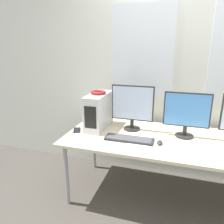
{
  "coord_description": "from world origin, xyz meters",
  "views": [
    {
      "loc": [
        -0.1,
        -1.63,
        1.61
      ],
      "look_at": [
        -0.75,
        0.46,
        0.94
      ],
      "focal_mm": 35.0,
      "sensor_mm": 36.0,
      "label": 1
    }
  ],
  "objects": [
    {
      "name": "paper_sheet_left",
      "position": [
        -0.16,
        0.22,
        0.71
      ],
      "size": [
        0.22,
        0.3,
        0.0
      ],
      "rotation": [
        0.0,
        0.0,
        0.04
      ],
      "color": "white",
      "rests_on": "desk"
    },
    {
      "name": "wall_back",
      "position": [
        0.0,
        1.04,
        1.35
      ],
      "size": [
        8.0,
        0.07,
        2.7
      ],
      "color": "silver",
      "rests_on": "ground_plane"
    },
    {
      "name": "pc_tower",
      "position": [
        -0.94,
        0.55,
        0.9
      ],
      "size": [
        0.19,
        0.48,
        0.39
      ],
      "color": "silver",
      "rests_on": "desk"
    },
    {
      "name": "monitor_right_near",
      "position": [
        -0.01,
        0.57,
        0.96
      ],
      "size": [
        0.45,
        0.18,
        0.46
      ],
      "color": "black",
      "rests_on": "desk"
    },
    {
      "name": "cell_phone",
      "position": [
        -1.13,
        0.38,
        0.71
      ],
      "size": [
        0.13,
        0.16,
        0.01
      ],
      "rotation": [
        0.0,
        0.0,
        0.4
      ],
      "color": "black",
      "rests_on": "desk"
    },
    {
      "name": "headphones",
      "position": [
        -0.94,
        0.55,
        1.12
      ],
      "size": [
        0.17,
        0.17,
        0.03
      ],
      "color": "maroon",
      "rests_on": "pc_tower"
    },
    {
      "name": "mouse",
      "position": [
        -0.23,
        0.3,
        0.73
      ],
      "size": [
        0.05,
        0.09,
        0.03
      ],
      "color": "#2D2D2D",
      "rests_on": "desk"
    },
    {
      "name": "monitor_main",
      "position": [
        -0.57,
        0.6,
        0.98
      ],
      "size": [
        0.46,
        0.18,
        0.49
      ],
      "color": "black",
      "rests_on": "desk"
    },
    {
      "name": "paper_sheet_front",
      "position": [
        -0.42,
        0.25,
        0.71
      ],
      "size": [
        0.27,
        0.33,
        0.0
      ],
      "rotation": [
        0.0,
        0.0,
        -0.2
      ],
      "color": "white",
      "rests_on": "desk"
    },
    {
      "name": "desk",
      "position": [
        0.0,
        0.46,
        0.67
      ],
      "size": [
        2.4,
        0.91,
        0.71
      ],
      "color": "beige",
      "rests_on": "ground_plane"
    },
    {
      "name": "keyboard",
      "position": [
        -0.53,
        0.31,
        0.72
      ],
      "size": [
        0.48,
        0.16,
        0.02
      ],
      "color": "#28282D",
      "rests_on": "desk"
    }
  ]
}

